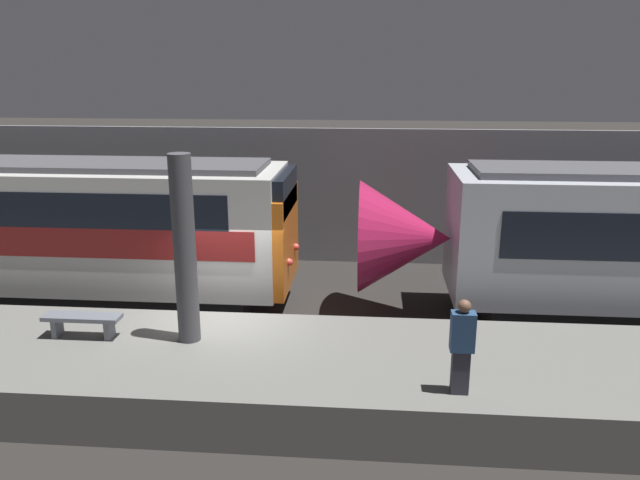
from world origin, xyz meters
TOP-DOWN VIEW (x-y plane):
  - ground_plane at (0.00, 0.00)m, footprint 120.00×120.00m
  - platform at (0.00, -1.83)m, footprint 40.00×3.66m
  - station_rear_barrier at (0.00, 6.77)m, footprint 50.00×0.15m
  - support_pillar_near at (-0.35, -1.41)m, footprint 0.42×0.42m
  - person_waiting at (4.56, -3.02)m, footprint 0.38×0.24m
  - platform_bench at (-2.44, -1.47)m, footprint 1.50×0.40m

SIDE VIEW (x-z plane):
  - ground_plane at x=0.00m, z-range 0.00..0.00m
  - platform at x=0.00m, z-range 0.00..0.93m
  - platform_bench at x=-2.44m, z-range 1.04..1.49m
  - person_waiting at x=4.56m, z-range 0.96..2.56m
  - station_rear_barrier at x=0.00m, z-range 0.00..4.19m
  - support_pillar_near at x=-0.35m, z-range 0.93..4.52m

